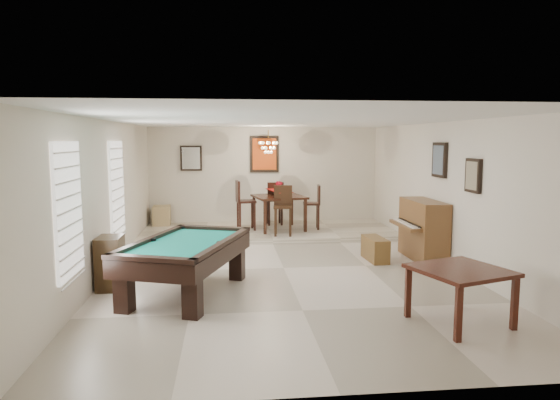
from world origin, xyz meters
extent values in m
cube|color=beige|center=(0.00, 0.00, -0.01)|extent=(6.00, 9.00, 0.02)
cube|color=silver|center=(0.00, 4.50, 1.30)|extent=(6.00, 0.04, 2.60)
cube|color=silver|center=(0.00, -4.50, 1.30)|extent=(6.00, 0.04, 2.60)
cube|color=silver|center=(-3.00, 0.00, 1.30)|extent=(0.04, 9.00, 2.60)
cube|color=silver|center=(3.00, 0.00, 1.30)|extent=(0.04, 9.00, 2.60)
cube|color=white|center=(0.00, 0.00, 2.60)|extent=(6.00, 9.00, 0.04)
cube|color=beige|center=(0.00, 3.25, 0.06)|extent=(6.00, 2.50, 0.12)
cube|color=white|center=(-2.97, -2.20, 1.40)|extent=(0.06, 1.00, 1.70)
cube|color=white|center=(-2.97, 0.60, 1.40)|extent=(0.06, 1.00, 1.70)
cube|color=brown|center=(1.79, 0.38, 0.22)|extent=(0.35, 0.81, 0.44)
cube|color=black|center=(-2.78, -0.95, 0.40)|extent=(0.36, 0.54, 0.81)
cube|color=tan|center=(-2.65, 4.16, 0.36)|extent=(0.46, 0.56, 0.48)
cube|color=#D84C14|center=(0.00, 4.46, 1.90)|extent=(0.75, 0.06, 0.95)
cube|color=white|center=(-1.90, 4.46, 1.80)|extent=(0.55, 0.06, 0.65)
cube|color=slate|center=(2.96, 0.30, 1.90)|extent=(0.06, 0.55, 0.65)
cube|color=gray|center=(2.96, -1.00, 1.70)|extent=(0.06, 0.45, 0.55)
camera|label=1|loc=(-0.99, -8.63, 2.27)|focal=32.00mm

